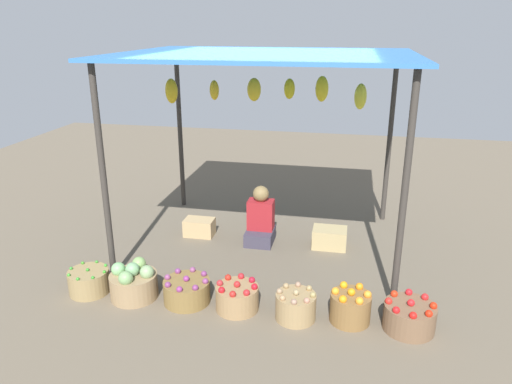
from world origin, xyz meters
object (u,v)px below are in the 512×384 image
basket_red_apples (237,297)px  basket_purple_onions (187,291)px  vendor_person (260,221)px  wooden_crate_stacked_rear (199,227)px  basket_potatoes (296,306)px  basket_red_tomatoes (409,316)px  basket_green_chilies (89,281)px  wooden_crate_near_vendor (329,238)px  basket_cabbages (134,283)px  basket_oranges (350,307)px

basket_red_apples → basket_purple_onions: bearing=176.8°
vendor_person → wooden_crate_stacked_rear: vendor_person is taller
basket_red_apples → basket_potatoes: size_ratio=1.10×
basket_purple_onions → basket_red_tomatoes: bearing=-1.1°
vendor_person → wooden_crate_stacked_rear: size_ratio=1.94×
basket_green_chilies → basket_red_tomatoes: 3.35m
wooden_crate_near_vendor → basket_red_apples: bearing=-117.0°
basket_cabbages → basket_red_tomatoes: basket_cabbages is taller
basket_green_chilies → wooden_crate_stacked_rear: size_ratio=1.08×
basket_cabbages → basket_potatoes: (1.74, -0.05, -0.03)m
basket_cabbages → wooden_crate_near_vendor: 2.58m
basket_red_tomatoes → wooden_crate_near_vendor: basket_red_tomatoes is taller
basket_oranges → wooden_crate_near_vendor: basket_oranges is taller
basket_cabbages → basket_oranges: basket_cabbages is taller
basket_cabbages → basket_red_tomatoes: (2.83, -0.02, -0.03)m
basket_potatoes → basket_red_tomatoes: bearing=2.0°
basket_red_apples → basket_oranges: (1.14, 0.01, 0.02)m
basket_green_chilies → basket_red_tomatoes: size_ratio=0.89×
basket_cabbages → wooden_crate_stacked_rear: basket_cabbages is taller
basket_red_apples → wooden_crate_near_vendor: size_ratio=1.01×
basket_red_apples → wooden_crate_stacked_rear: bearing=119.3°
vendor_person → basket_red_tomatoes: 2.42m
wooden_crate_stacked_rear → basket_potatoes: bearing=-48.0°
basket_oranges → basket_potatoes: bearing=-173.3°
basket_oranges → basket_red_tomatoes: bearing=-2.5°
basket_red_apples → basket_red_tomatoes: 1.69m
basket_green_chilies → basket_potatoes: (2.27, -0.05, 0.01)m
vendor_person → wooden_crate_near_vendor: vendor_person is taller
basket_cabbages → basket_red_apples: 1.14m
basket_red_apples → wooden_crate_stacked_rear: 1.92m
basket_red_apples → wooden_crate_near_vendor: 1.86m
basket_red_tomatoes → basket_oranges: bearing=177.5°
basket_cabbages → wooden_crate_near_vendor: basket_cabbages is taller
basket_green_chilies → basket_cabbages: basket_cabbages is taller
basket_cabbages → basket_red_apples: (1.14, -0.01, -0.03)m
basket_purple_onions → wooden_crate_stacked_rear: bearing=103.3°
basket_potatoes → wooden_crate_near_vendor: bearing=82.1°
basket_oranges → vendor_person: bearing=126.8°
vendor_person → wooden_crate_near_vendor: 0.93m
basket_purple_onions → wooden_crate_stacked_rear: basket_purple_onions is taller
basket_red_tomatoes → basket_cabbages: bearing=179.7°
vendor_person → basket_potatoes: size_ratio=1.94×
basket_purple_onions → wooden_crate_near_vendor: bearing=49.4°
basket_green_chilies → basket_purple_onions: basket_purple_onions is taller
basket_red_apples → wooden_crate_near_vendor: (0.84, 1.66, -0.01)m
vendor_person → wooden_crate_near_vendor: (0.92, 0.02, -0.17)m
basket_red_apples → basket_red_tomatoes: bearing=-0.4°
basket_red_apples → wooden_crate_near_vendor: bearing=63.0°
basket_purple_onions → basket_red_apples: basket_red_apples is taller
basket_potatoes → basket_red_tomatoes: basket_red_tomatoes is taller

